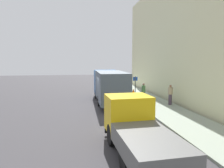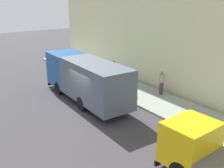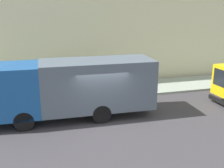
% 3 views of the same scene
% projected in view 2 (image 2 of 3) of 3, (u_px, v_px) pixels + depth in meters
% --- Properties ---
extents(ground, '(80.00, 80.00, 0.00)m').
position_uv_depth(ground, '(86.00, 110.00, 17.34)').
color(ground, '#3C393D').
extents(sidewalk, '(3.30, 30.00, 0.13)m').
position_uv_depth(sidewalk, '(141.00, 94.00, 19.86)').
color(sidewalk, '#94A191').
rests_on(sidewalk, ground).
extents(building_facade, '(0.50, 30.00, 12.11)m').
position_uv_depth(building_facade, '(167.00, 8.00, 19.14)').
color(building_facade, beige).
rests_on(building_facade, ground).
extents(large_utility_truck, '(2.48, 8.47, 2.94)m').
position_uv_depth(large_utility_truck, '(85.00, 78.00, 18.30)').
color(large_utility_truck, '#1B5195').
rests_on(large_utility_truck, ground).
extents(small_flatbed_truck, '(2.29, 5.52, 2.24)m').
position_uv_depth(small_flatbed_truck, '(217.00, 163.00, 10.06)').
color(small_flatbed_truck, yellow).
rests_on(small_flatbed_truck, ground).
extents(pedestrian_walking, '(0.49, 0.49, 1.69)m').
position_uv_depth(pedestrian_walking, '(126.00, 80.00, 19.85)').
color(pedestrian_walking, '#493A4D').
rests_on(pedestrian_walking, sidewalk).
extents(pedestrian_standing, '(0.52, 0.52, 1.71)m').
position_uv_depth(pedestrian_standing, '(162.00, 82.00, 19.38)').
color(pedestrian_standing, '#473849').
rests_on(pedestrian_standing, sidewalk).
extents(traffic_cone_orange, '(0.52, 0.52, 0.74)m').
position_uv_depth(traffic_cone_orange, '(101.00, 77.00, 22.55)').
color(traffic_cone_orange, orange).
rests_on(traffic_cone_orange, sidewalk).
extents(street_sign_post, '(0.44, 0.08, 2.26)m').
position_uv_depth(street_sign_post, '(113.00, 72.00, 20.16)').
color(street_sign_post, '#4C5156').
rests_on(street_sign_post, sidewalk).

